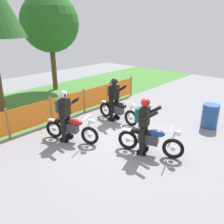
% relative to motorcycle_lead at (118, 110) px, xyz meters
% --- Properties ---
extents(ground, '(24.00, 24.00, 0.02)m').
position_rel_motorcycle_lead_xyz_m(ground, '(-1.02, -1.13, -0.46)').
color(ground, gray).
extents(grass_verge, '(24.00, 5.31, 0.01)m').
position_rel_motorcycle_lead_xyz_m(grass_verge, '(-1.02, 4.43, -0.45)').
color(grass_verge, '#427A33').
rests_on(grass_verge, ground).
extents(barrier_fence, '(8.45, 0.08, 1.05)m').
position_rel_motorcycle_lead_xyz_m(barrier_fence, '(-1.02, 1.77, 0.09)').
color(barrier_fence, olive).
rests_on(barrier_fence, ground).
extents(tree_near_left, '(3.13, 3.13, 5.25)m').
position_rel_motorcycle_lead_xyz_m(tree_near_left, '(1.26, 5.92, 3.22)').
color(tree_near_left, brown).
rests_on(tree_near_left, ground).
extents(motorcycle_lead, '(0.58, 1.96, 0.93)m').
position_rel_motorcycle_lead_xyz_m(motorcycle_lead, '(0.00, 0.00, 0.00)').
color(motorcycle_lead, black).
rests_on(motorcycle_lead, ground).
extents(motorcycle_trailing, '(0.86, 1.85, 0.92)m').
position_rel_motorcycle_lead_xyz_m(motorcycle_trailing, '(-2.27, 0.04, -0.01)').
color(motorcycle_trailing, black).
rests_on(motorcycle_trailing, ground).
extents(motorcycle_third, '(0.83, 1.89, 0.93)m').
position_rel_motorcycle_lead_xyz_m(motorcycle_third, '(-1.26, -2.30, 0.00)').
color(motorcycle_third, black).
rests_on(motorcycle_third, ground).
extents(rider_lead, '(0.55, 0.68, 1.69)m').
position_rel_motorcycle_lead_xyz_m(rider_lead, '(0.00, 0.21, 0.50)').
color(rider_lead, black).
rests_on(rider_lead, ground).
extents(rider_trailing, '(0.68, 0.77, 1.69)m').
position_rel_motorcycle_lead_xyz_m(rider_trailing, '(-2.35, 0.24, 0.50)').
color(rider_trailing, black).
rests_on(rider_trailing, ground).
extents(rider_third, '(0.67, 0.77, 1.69)m').
position_rel_motorcycle_lead_xyz_m(rider_third, '(-1.33, -2.10, 0.50)').
color(rider_third, black).
rests_on(rider_third, ground).
extents(oil_drum, '(0.58, 0.58, 0.88)m').
position_rel_motorcycle_lead_xyz_m(oil_drum, '(1.82, -2.89, -0.01)').
color(oil_drum, navy).
rests_on(oil_drum, ground).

